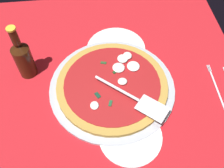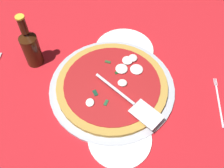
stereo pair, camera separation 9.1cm
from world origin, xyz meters
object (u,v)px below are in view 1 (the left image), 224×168
(pizza, at_px, (112,84))
(beer_bottle, at_px, (23,58))
(dinner_plate_left, at_px, (116,49))
(pizza_server, at_px, (135,98))
(dinner_plate_right, at_px, (130,136))

(pizza, relative_size, beer_bottle, 1.75)
(dinner_plate_left, distance_m, pizza_server, 0.27)
(dinner_plate_left, relative_size, pizza_server, 1.00)
(pizza, distance_m, beer_bottle, 0.32)
(beer_bottle, bearing_deg, pizza, 71.74)
(dinner_plate_left, distance_m, beer_bottle, 0.36)
(pizza_server, height_order, beer_bottle, beer_bottle)
(pizza, relative_size, pizza_server, 1.69)
(dinner_plate_left, bearing_deg, pizza, -10.88)
(dinner_plate_left, height_order, dinner_plate_right, same)
(dinner_plate_left, distance_m, dinner_plate_right, 0.38)
(dinner_plate_right, height_order, beer_bottle, beer_bottle)
(pizza, height_order, pizza_server, pizza_server)
(pizza_server, relative_size, beer_bottle, 1.04)
(dinner_plate_left, xyz_separation_m, pizza, (0.18, -0.03, 0.02))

